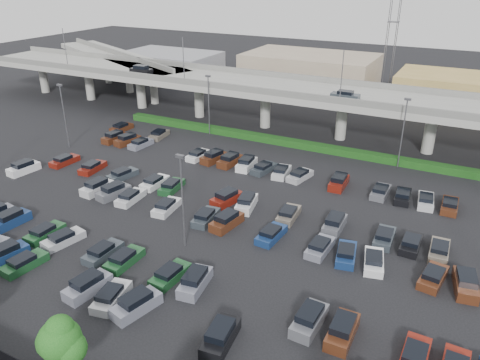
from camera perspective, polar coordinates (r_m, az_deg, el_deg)
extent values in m
plane|color=black|center=(56.01, -2.19, -4.04)|extent=(280.00, 280.00, 0.00)
cube|color=gray|center=(80.92, 9.08, 10.36)|extent=(150.00, 13.00, 1.10)
cube|color=slate|center=(74.93, 7.55, 10.13)|extent=(150.00, 0.50, 1.00)
cube|color=slate|center=(86.48, 10.50, 11.90)|extent=(150.00, 0.50, 1.00)
cylinder|color=gray|center=(118.81, -22.83, 11.41)|extent=(1.80, 1.80, 6.70)
cube|color=slate|center=(118.22, -23.09, 12.89)|extent=(2.60, 9.75, 0.50)
cylinder|color=gray|center=(108.66, -17.88, 11.05)|extent=(1.80, 1.80, 6.70)
cube|color=slate|center=(108.02, -18.10, 12.66)|extent=(2.60, 9.75, 0.50)
cylinder|color=gray|center=(99.46, -11.99, 10.50)|extent=(1.80, 1.80, 6.70)
cube|color=slate|center=(98.76, -12.15, 12.27)|extent=(2.60, 9.75, 0.50)
cylinder|color=gray|center=(91.48, -5.01, 9.71)|extent=(1.80, 1.80, 6.70)
cube|color=slate|center=(90.72, -5.09, 11.63)|extent=(2.60, 9.75, 0.50)
cylinder|color=gray|center=(85.07, 3.11, 8.61)|extent=(1.80, 1.80, 6.70)
cube|color=slate|center=(84.25, 3.16, 10.67)|extent=(2.60, 9.75, 0.50)
cylinder|color=gray|center=(80.61, 12.27, 7.16)|extent=(1.80, 1.80, 6.70)
cube|color=slate|center=(79.75, 12.48, 9.31)|extent=(2.60, 9.75, 0.50)
cylinder|color=gray|center=(78.43, 22.15, 5.38)|extent=(1.80, 1.80, 6.70)
cube|color=slate|center=(77.54, 22.52, 7.57)|extent=(2.60, 9.75, 0.50)
cube|color=black|center=(94.26, -11.95, 12.84)|extent=(4.40, 1.82, 1.05)
cube|color=black|center=(94.10, -11.99, 13.33)|extent=(2.60, 1.60, 0.65)
cube|color=#313940|center=(76.26, 12.70, 9.93)|extent=(4.40, 1.82, 0.82)
cube|color=black|center=(76.11, 12.74, 10.39)|extent=(2.30, 1.60, 0.50)
cylinder|color=#55555A|center=(102.26, -20.52, 14.75)|extent=(0.14, 0.14, 8.00)
cylinder|color=#55555A|center=(84.11, -6.89, 14.21)|extent=(0.14, 0.14, 8.00)
cylinder|color=#55555A|center=(72.52, 12.29, 12.14)|extent=(0.14, 0.14, 8.00)
cube|color=gray|center=(116.41, -14.68, 14.25)|extent=(50.93, 30.13, 1.10)
cube|color=slate|center=(116.24, -14.73, 14.75)|extent=(47.34, 22.43, 1.00)
cylinder|color=gray|center=(134.49, -17.90, 13.51)|extent=(1.60, 1.60, 6.70)
cylinder|color=gray|center=(123.48, -15.84, 12.84)|extent=(1.60, 1.60, 6.70)
cylinder|color=gray|center=(112.66, -13.40, 12.01)|extent=(1.60, 1.60, 6.70)
cylinder|color=gray|center=(102.11, -10.46, 10.99)|extent=(1.60, 1.60, 6.70)
cube|color=#133910|center=(76.57, 7.03, 4.39)|extent=(66.00, 1.60, 1.10)
sphere|color=#165015|center=(36.34, -21.11, -17.74)|extent=(3.07, 3.07, 3.07)
sphere|color=#165015|center=(36.32, -20.05, -18.75)|extent=(2.41, 2.41, 2.41)
sphere|color=#165015|center=(36.89, -21.79, -17.81)|extent=(2.41, 2.41, 2.41)
sphere|color=#165015|center=(35.81, -21.14, -16.62)|extent=(2.08, 2.08, 2.08)
cube|color=navy|center=(52.86, -26.70, -8.23)|extent=(2.62, 4.66, 1.05)
cube|color=black|center=(52.45, -26.87, -7.48)|extent=(2.06, 2.86, 0.65)
cube|color=#1B4E26|center=(50.93, -24.78, -9.27)|extent=(2.28, 4.57, 0.82)
cube|color=black|center=(50.51, -25.08, -8.77)|extent=(1.84, 2.46, 0.50)
cube|color=slate|center=(45.38, -18.05, -12.32)|extent=(2.38, 4.60, 1.05)
cube|color=black|center=(44.90, -18.19, -11.48)|extent=(1.93, 2.79, 0.65)
cube|color=#B5B5B9|center=(43.81, -15.38, -13.62)|extent=(2.63, 4.67, 0.82)
cube|color=black|center=(43.32, -15.65, -13.10)|extent=(2.01, 2.56, 0.50)
cube|color=slate|center=(42.22, -12.52, -14.74)|extent=(2.84, 4.71, 1.05)
cube|color=black|center=(41.71, -12.62, -13.87)|extent=(2.19, 2.91, 0.65)
cube|color=black|center=(38.48, -2.39, -18.69)|extent=(2.32, 4.58, 1.05)
cube|color=black|center=(37.92, -2.41, -17.79)|extent=(1.89, 2.77, 0.65)
cube|color=navy|center=(59.31, -26.19, -4.50)|extent=(2.13, 4.52, 1.05)
cube|color=black|center=(58.95, -26.34, -3.80)|extent=(1.78, 2.71, 0.65)
cube|color=#1B4E26|center=(55.37, -22.66, -6.02)|extent=(1.88, 4.42, 0.82)
cube|color=black|center=(54.96, -22.92, -5.55)|extent=(1.63, 2.32, 0.50)
cube|color=#B5B5B9|center=(53.47, -20.70, -6.81)|extent=(2.66, 4.67, 0.82)
cube|color=black|center=(53.06, -20.95, -6.32)|extent=(2.03, 2.57, 0.50)
cube|color=#313940|center=(49.92, -16.33, -8.52)|extent=(1.94, 4.45, 0.82)
cube|color=black|center=(49.47, -16.57, -8.02)|extent=(1.66, 2.34, 0.50)
cube|color=#1B4E26|center=(48.28, -13.90, -9.45)|extent=(1.83, 4.40, 0.82)
cube|color=black|center=(47.81, -14.13, -8.94)|extent=(1.61, 2.30, 0.50)
cube|color=#1B4E26|center=(45.32, -8.48, -11.44)|extent=(2.11, 4.51, 0.82)
cube|color=black|center=(44.83, -8.68, -10.91)|extent=(1.75, 2.40, 0.50)
cube|color=slate|center=(43.96, -5.49, -12.36)|extent=(2.42, 4.61, 1.05)
cube|color=black|center=(43.47, -5.54, -11.50)|extent=(1.95, 2.80, 0.65)
cube|color=slate|center=(40.26, 8.44, -16.64)|extent=(2.03, 4.48, 1.05)
cube|color=black|center=(39.73, 8.52, -15.75)|extent=(1.73, 2.68, 0.65)
cube|color=#542916|center=(39.76, 12.35, -17.65)|extent=(1.85, 4.41, 1.05)
cube|color=black|center=(39.22, 12.47, -16.76)|extent=(1.62, 2.61, 0.65)
cube|color=maroon|center=(39.40, 20.49, -19.60)|extent=(1.95, 4.45, 0.82)
cube|color=black|center=(38.83, 20.59, -19.12)|extent=(1.67, 2.34, 0.50)
cube|color=white|center=(73.33, -24.86, 1.22)|extent=(2.30, 4.57, 1.05)
cube|color=black|center=(73.03, -24.97, 1.81)|extent=(1.88, 2.76, 0.65)
cube|color=silver|center=(63.58, -17.02, -0.98)|extent=(2.16, 4.53, 1.05)
cube|color=black|center=(63.24, -17.11, -0.31)|extent=(1.80, 2.72, 0.65)
cube|color=slate|center=(61.81, -15.16, -1.49)|extent=(2.68, 4.68, 1.05)
cube|color=black|center=(61.46, -15.25, -0.81)|extent=(2.10, 2.87, 0.65)
cube|color=silver|center=(60.17, -13.19, -2.14)|extent=(2.13, 4.52, 0.82)
cube|color=black|center=(59.76, -13.37, -1.68)|extent=(1.76, 2.41, 0.50)
cube|color=silver|center=(57.03, -8.92, -3.32)|extent=(2.26, 4.56, 0.82)
cube|color=black|center=(56.60, -9.08, -2.84)|extent=(1.83, 2.45, 0.50)
cube|color=#313940|center=(54.28, -4.18, -4.61)|extent=(2.22, 4.55, 0.82)
cube|color=black|center=(53.82, -4.31, -4.12)|extent=(1.81, 2.44, 0.50)
cube|color=#542916|center=(53.00, -1.63, -5.18)|extent=(2.44, 4.62, 1.05)
cube|color=black|center=(52.60, -1.64, -4.41)|extent=(1.96, 2.81, 0.65)
cube|color=navy|center=(50.98, 3.83, -6.70)|extent=(2.13, 4.52, 0.82)
cube|color=black|center=(50.50, 3.76, -6.20)|extent=(1.76, 2.41, 0.50)
cube|color=slate|center=(49.43, 9.73, -8.15)|extent=(2.05, 4.49, 0.82)
cube|color=black|center=(48.93, 9.71, -7.64)|extent=(1.72, 2.38, 0.50)
cube|color=navy|center=(48.87, 12.82, -8.87)|extent=(2.61, 4.66, 0.82)
cube|color=black|center=(48.37, 12.83, -8.37)|extent=(2.01, 2.56, 0.50)
cube|color=white|center=(48.46, 15.98, -9.58)|extent=(2.71, 4.69, 0.82)
cube|color=black|center=(47.95, 16.02, -9.08)|extent=(2.05, 2.59, 0.50)
cube|color=#542916|center=(48.10, 22.46, -10.93)|extent=(2.45, 4.62, 0.82)
cube|color=black|center=(47.59, 22.56, -10.44)|extent=(1.93, 2.51, 0.50)
cube|color=#542916|center=(48.09, 25.76, -11.45)|extent=(2.56, 4.65, 1.05)
cube|color=black|center=(47.64, 25.95, -10.65)|extent=(2.03, 2.84, 0.65)
cube|color=maroon|center=(74.24, -20.58, 2.15)|extent=(2.05, 4.49, 0.82)
cube|color=black|center=(73.90, -20.77, 2.55)|extent=(1.72, 2.38, 0.50)
cube|color=maroon|center=(70.45, -17.52, 1.41)|extent=(2.22, 4.55, 0.82)
cube|color=black|center=(70.08, -17.69, 1.82)|extent=(1.81, 2.44, 0.50)
cube|color=#313940|center=(66.89, -14.11, 0.58)|extent=(2.61, 4.66, 0.82)
cube|color=black|center=(66.51, -14.28, 1.01)|extent=(2.00, 2.56, 0.50)
cube|color=white|center=(63.61, -10.35, -0.35)|extent=(1.87, 4.42, 0.82)
cube|color=black|center=(63.21, -10.50, 0.10)|extent=(1.63, 2.32, 0.50)
cube|color=#1B4E26|center=(62.09, -8.32, -0.84)|extent=(2.33, 4.59, 0.82)
cube|color=black|center=(61.68, -8.46, -0.39)|extent=(1.86, 2.47, 0.50)
cube|color=maroon|center=(58.01, -1.63, -2.37)|extent=(2.71, 4.69, 1.05)
cube|color=black|center=(57.64, -1.64, -1.64)|extent=(2.12, 2.88, 0.65)
cube|color=white|center=(56.88, 0.80, -2.95)|extent=(2.65, 4.67, 1.05)
cube|color=black|center=(56.50, 0.80, -2.21)|extent=(2.08, 2.86, 0.65)
cube|color=#706658|center=(55.00, 5.94, -4.26)|extent=(2.12, 4.52, 0.82)
cube|color=black|center=(54.53, 5.89, -3.77)|extent=(1.76, 2.41, 0.50)
cube|color=slate|center=(53.51, 11.44, -5.41)|extent=(1.92, 4.44, 1.05)
cube|color=black|center=(53.11, 11.51, -4.64)|extent=(1.66, 2.63, 0.65)
cube|color=#313940|center=(52.67, 17.18, -6.76)|extent=(1.98, 4.46, 0.82)
cube|color=black|center=(52.18, 17.23, -6.28)|extent=(1.69, 2.36, 0.50)
cube|color=black|center=(52.43, 20.13, -7.38)|extent=(1.91, 4.44, 0.82)
cube|color=black|center=(51.94, 20.20, -6.89)|extent=(1.65, 2.33, 0.50)
cube|color=#706658|center=(52.34, 23.10, -7.97)|extent=(1.96, 4.46, 0.82)
cube|color=black|center=(51.85, 23.19, -7.50)|extent=(1.67, 2.35, 0.50)
cube|color=#542916|center=(81.35, -15.04, 4.93)|extent=(2.28, 4.57, 1.05)
cube|color=black|center=(81.09, -15.10, 5.47)|extent=(1.87, 2.76, 0.65)
cube|color=#542916|center=(79.60, -13.55, 4.66)|extent=(2.76, 4.70, 1.05)
cube|color=black|center=(79.33, -13.61, 5.21)|extent=(2.14, 2.89, 0.65)
cube|color=slate|center=(77.95, -11.99, 4.29)|extent=(2.17, 4.53, 0.82)
cube|color=black|center=(77.59, -12.12, 4.68)|extent=(1.78, 2.42, 0.50)
cube|color=white|center=(71.83, -5.10, 2.96)|extent=(2.09, 4.51, 0.82)
cube|color=black|center=(71.44, -5.20, 3.38)|extent=(1.74, 2.40, 0.50)
cube|color=#542916|center=(70.44, -3.20, 2.67)|extent=(2.68, 4.68, 1.05)
cube|color=black|center=(70.14, -3.22, 3.30)|extent=(2.10, 2.87, 0.65)
cube|color=#542916|center=(69.18, -1.23, 2.29)|extent=(2.24, 4.56, 1.05)
cube|color=black|center=(68.87, -1.24, 2.92)|extent=(1.85, 2.74, 0.65)
cube|color=white|center=(68.00, 0.81, 1.88)|extent=(2.20, 4.54, 1.05)
cube|color=black|center=(67.69, 0.81, 2.52)|extent=(1.83, 2.73, 0.65)
cube|color=#313940|center=(66.97, 2.91, 1.37)|extent=(2.61, 4.66, 0.82)
cube|color=black|center=(66.56, 2.85, 1.80)|extent=(2.00, 2.56, 0.50)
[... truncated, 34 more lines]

